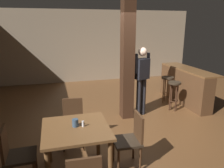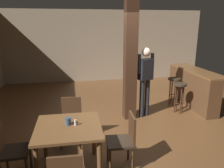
{
  "view_description": "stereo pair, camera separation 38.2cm",
  "coord_description": "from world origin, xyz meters",
  "px_view_note": "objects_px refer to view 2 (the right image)",
  "views": [
    {
      "loc": [
        -1.7,
        -4.22,
        2.24
      ],
      "look_at": [
        -0.55,
        -0.04,
        1.06
      ],
      "focal_mm": 35.0,
      "sensor_mm": 36.0,
      "label": 1
    },
    {
      "loc": [
        -1.32,
        -4.3,
        2.24
      ],
      "look_at": [
        -0.55,
        -0.04,
        1.06
      ],
      "focal_mm": 35.0,
      "sensor_mm": 36.0,
      "label": 2
    }
  ],
  "objects_px": {
    "napkin_cup": "(68,121)",
    "bar_stool_mid": "(174,85)",
    "dining_table": "(69,134)",
    "chair_north": "(71,119)",
    "salt_shaker": "(75,123)",
    "bar_counter": "(192,87)",
    "standing_person": "(145,77)",
    "bar_stool_near": "(180,91)",
    "chair_east": "(125,138)",
    "chair_west": "(9,148)"
  },
  "relations": [
    {
      "from": "napkin_cup",
      "to": "bar_stool_mid",
      "type": "height_order",
      "value": "napkin_cup"
    },
    {
      "from": "standing_person",
      "to": "bar_stool_mid",
      "type": "distance_m",
      "value": 1.34
    },
    {
      "from": "dining_table",
      "to": "standing_person",
      "type": "relative_size",
      "value": 0.56
    },
    {
      "from": "salt_shaker",
      "to": "bar_stool_near",
      "type": "relative_size",
      "value": 0.12
    },
    {
      "from": "chair_north",
      "to": "salt_shaker",
      "type": "height_order",
      "value": "chair_north"
    },
    {
      "from": "bar_counter",
      "to": "chair_west",
      "type": "bearing_deg",
      "value": -150.29
    },
    {
      "from": "chair_east",
      "to": "bar_stool_near",
      "type": "relative_size",
      "value": 1.13
    },
    {
      "from": "chair_east",
      "to": "salt_shaker",
      "type": "bearing_deg",
      "value": 177.22
    },
    {
      "from": "chair_north",
      "to": "napkin_cup",
      "type": "relative_size",
      "value": 7.7
    },
    {
      "from": "dining_table",
      "to": "napkin_cup",
      "type": "distance_m",
      "value": 0.19
    },
    {
      "from": "bar_counter",
      "to": "bar_stool_near",
      "type": "xyz_separation_m",
      "value": [
        -0.62,
        -0.48,
        0.07
      ]
    },
    {
      "from": "bar_stool_near",
      "to": "bar_stool_mid",
      "type": "relative_size",
      "value": 1.01
    },
    {
      "from": "dining_table",
      "to": "salt_shaker",
      "type": "height_order",
      "value": "salt_shaker"
    },
    {
      "from": "napkin_cup",
      "to": "salt_shaker",
      "type": "relative_size",
      "value": 1.26
    },
    {
      "from": "dining_table",
      "to": "chair_north",
      "type": "relative_size",
      "value": 1.09
    },
    {
      "from": "napkin_cup",
      "to": "chair_north",
      "type": "bearing_deg",
      "value": 87.71
    },
    {
      "from": "dining_table",
      "to": "bar_counter",
      "type": "relative_size",
      "value": 0.45
    },
    {
      "from": "dining_table",
      "to": "salt_shaker",
      "type": "relative_size",
      "value": 10.58
    },
    {
      "from": "chair_east",
      "to": "bar_stool_near",
      "type": "bearing_deg",
      "value": 45.63
    },
    {
      "from": "chair_west",
      "to": "bar_counter",
      "type": "relative_size",
      "value": 0.41
    },
    {
      "from": "chair_west",
      "to": "bar_stool_mid",
      "type": "height_order",
      "value": "chair_west"
    },
    {
      "from": "chair_north",
      "to": "bar_stool_mid",
      "type": "bearing_deg",
      "value": 29.82
    },
    {
      "from": "chair_west",
      "to": "bar_stool_mid",
      "type": "relative_size",
      "value": 1.14
    },
    {
      "from": "bar_counter",
      "to": "bar_stool_mid",
      "type": "distance_m",
      "value": 0.51
    },
    {
      "from": "napkin_cup",
      "to": "bar_stool_mid",
      "type": "xyz_separation_m",
      "value": [
        2.92,
        2.48,
        -0.25
      ]
    },
    {
      "from": "chair_west",
      "to": "salt_shaker",
      "type": "xyz_separation_m",
      "value": [
        0.97,
        0.02,
        0.32
      ]
    },
    {
      "from": "chair_east",
      "to": "standing_person",
      "type": "xyz_separation_m",
      "value": [
        0.96,
        1.91,
        0.5
      ]
    },
    {
      "from": "chair_north",
      "to": "bar_counter",
      "type": "bearing_deg",
      "value": 24.61
    },
    {
      "from": "standing_person",
      "to": "bar_stool_mid",
      "type": "relative_size",
      "value": 2.21
    },
    {
      "from": "dining_table",
      "to": "standing_person",
      "type": "height_order",
      "value": "standing_person"
    },
    {
      "from": "salt_shaker",
      "to": "standing_person",
      "type": "distance_m",
      "value": 2.55
    },
    {
      "from": "napkin_cup",
      "to": "standing_person",
      "type": "height_order",
      "value": "standing_person"
    },
    {
      "from": "bar_stool_mid",
      "to": "dining_table",
      "type": "bearing_deg",
      "value": -139.14
    },
    {
      "from": "chair_west",
      "to": "bar_counter",
      "type": "xyz_separation_m",
      "value": [
        4.28,
        2.44,
        0.01
      ]
    },
    {
      "from": "napkin_cup",
      "to": "bar_stool_near",
      "type": "bearing_deg",
      "value": 34.19
    },
    {
      "from": "dining_table",
      "to": "bar_stool_mid",
      "type": "xyz_separation_m",
      "value": [
        2.92,
        2.52,
        -0.07
      ]
    },
    {
      "from": "salt_shaker",
      "to": "chair_north",
      "type": "bearing_deg",
      "value": 94.93
    },
    {
      "from": "bar_stool_near",
      "to": "chair_west",
      "type": "bearing_deg",
      "value": -151.81
    },
    {
      "from": "bar_counter",
      "to": "bar_stool_mid",
      "type": "bearing_deg",
      "value": 168.23
    },
    {
      "from": "standing_person",
      "to": "chair_north",
      "type": "bearing_deg",
      "value": -150.8
    },
    {
      "from": "chair_west",
      "to": "bar_stool_mid",
      "type": "distance_m",
      "value": 4.56
    },
    {
      "from": "napkin_cup",
      "to": "salt_shaker",
      "type": "xyz_separation_m",
      "value": [
        0.11,
        -0.04,
        -0.01
      ]
    },
    {
      "from": "chair_north",
      "to": "standing_person",
      "type": "bearing_deg",
      "value": 29.2
    },
    {
      "from": "napkin_cup",
      "to": "bar_stool_mid",
      "type": "distance_m",
      "value": 3.84
    },
    {
      "from": "chair_west",
      "to": "bar_counter",
      "type": "distance_m",
      "value": 4.93
    },
    {
      "from": "chair_north",
      "to": "dining_table",
      "type": "bearing_deg",
      "value": -92.08
    },
    {
      "from": "dining_table",
      "to": "bar_counter",
      "type": "xyz_separation_m",
      "value": [
        3.42,
        2.42,
        -0.13
      ]
    },
    {
      "from": "bar_counter",
      "to": "salt_shaker",
      "type": "bearing_deg",
      "value": -143.82
    },
    {
      "from": "chair_north",
      "to": "bar_stool_mid",
      "type": "distance_m",
      "value": 3.33
    },
    {
      "from": "salt_shaker",
      "to": "chair_west",
      "type": "bearing_deg",
      "value": -178.69
    }
  ]
}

